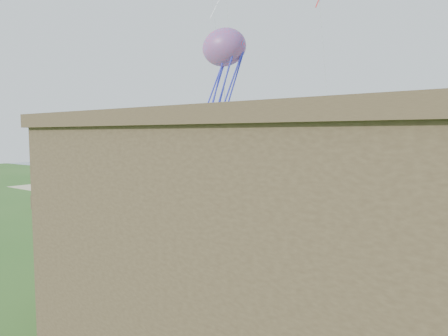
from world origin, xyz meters
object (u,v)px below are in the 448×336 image
at_px(motel, 327,245).
at_px(picnic_table, 271,262).
at_px(octopus_kite, 224,72).
at_px(chainlink_fence, 175,232).

distance_m(motel, picnic_table, 8.66).
distance_m(motel, octopus_kite, 24.48).
relative_size(motel, octopus_kite, 1.91).
bearing_deg(motel, octopus_kite, 134.62).
relative_size(chainlink_fence, picnic_table, 21.56).
bearing_deg(picnic_table, chainlink_fence, 152.37).
height_order(picnic_table, octopus_kite, octopus_kite).
bearing_deg(chainlink_fence, octopus_kite, 108.42).
relative_size(chainlink_fence, octopus_kite, 4.60).
xyz_separation_m(chainlink_fence, motel, (13.00, -7.00, 2.95)).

